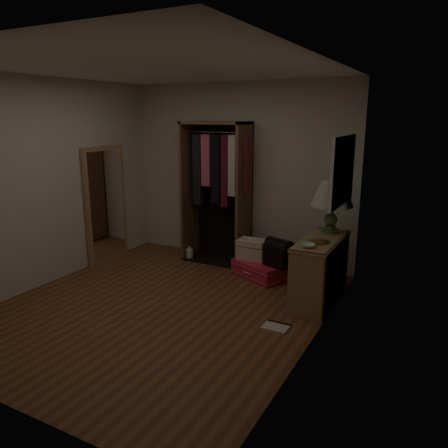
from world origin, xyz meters
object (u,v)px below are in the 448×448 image
at_px(train_case, 252,249).
at_px(black_bag, 279,252).
at_px(pink_suitcase, 262,269).
at_px(table_lamp, 332,194).
at_px(open_wardrobe, 219,181).
at_px(white_jug, 190,254).
at_px(console_bookshelf, 320,268).
at_px(floor_mirror, 106,205).

distance_m(train_case, black_bag, 0.46).
bearing_deg(pink_suitcase, table_lamp, 20.75).
xyz_separation_m(black_bag, table_lamp, (0.64, 0.04, 0.80)).
xyz_separation_m(open_wardrobe, white_jug, (-0.42, -0.17, -1.13)).
bearing_deg(open_wardrobe, table_lamp, -12.96).
relative_size(pink_suitcase, train_case, 2.17).
distance_m(open_wardrobe, pink_suitcase, 1.44).
bearing_deg(train_case, table_lamp, -6.14).
xyz_separation_m(console_bookshelf, pink_suitcase, (-0.89, 0.37, -0.28)).
height_order(floor_mirror, pink_suitcase, floor_mirror).
distance_m(open_wardrobe, table_lamp, 1.81).
xyz_separation_m(open_wardrobe, table_lamp, (1.76, -0.41, 0.01)).
bearing_deg(console_bookshelf, train_case, 158.12).
relative_size(open_wardrobe, train_case, 5.12).
bearing_deg(floor_mirror, black_bag, 7.18).
relative_size(console_bookshelf, floor_mirror, 0.66).
distance_m(console_bookshelf, white_jug, 2.27).
height_order(open_wardrobe, white_jug, open_wardrobe).
bearing_deg(white_jug, black_bag, -9.98).
relative_size(console_bookshelf, table_lamp, 1.76).
bearing_deg(console_bookshelf, table_lamp, 89.22).
bearing_deg(white_jug, floor_mirror, -150.57).
bearing_deg(table_lamp, train_case, 175.15).
bearing_deg(console_bookshelf, white_jug, 165.32).
bearing_deg(floor_mirror, pink_suitcase, 9.75).
bearing_deg(white_jug, console_bookshelf, -14.68).
height_order(open_wardrobe, table_lamp, open_wardrobe).
relative_size(open_wardrobe, floor_mirror, 1.21).
relative_size(train_case, black_bag, 1.01).
distance_m(pink_suitcase, table_lamp, 1.43).
height_order(open_wardrobe, train_case, open_wardrobe).
height_order(floor_mirror, train_case, floor_mirror).
relative_size(console_bookshelf, black_bag, 2.81).
height_order(train_case, black_bag, black_bag).
bearing_deg(floor_mirror, white_jug, 29.43).
bearing_deg(black_bag, floor_mirror, -152.84).
height_order(console_bookshelf, open_wardrobe, open_wardrobe).
distance_m(open_wardrobe, floor_mirror, 1.71).
bearing_deg(train_case, floor_mirror, -169.38).
relative_size(floor_mirror, white_jug, 9.04).
bearing_deg(pink_suitcase, open_wardrobe, 179.83).
height_order(console_bookshelf, white_jug, console_bookshelf).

